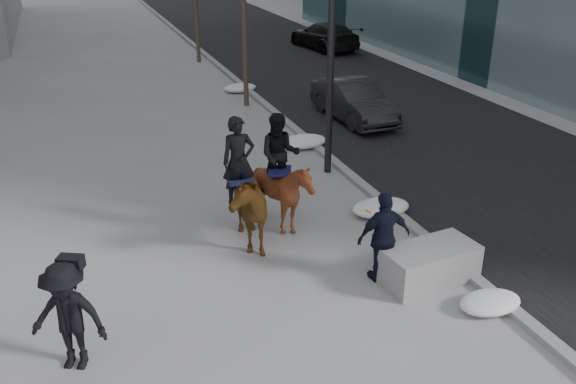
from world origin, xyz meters
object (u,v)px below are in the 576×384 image
object	(u,v)px
planter	(429,264)
car_near	(354,101)
mounted_right	(282,186)
mounted_left	(242,199)

from	to	relation	value
planter	car_near	bearing A→B (deg)	72.21
car_near	mounted_right	distance (m)	8.24
planter	mounted_left	xyz separation A→B (m)	(-2.80, 2.61, 0.64)
car_near	mounted_left	xyz separation A→B (m)	(-5.85, -6.89, 0.33)
mounted_left	mounted_right	xyz separation A→B (m)	(0.95, 0.26, 0.04)
car_near	mounted_left	world-z (taller)	mounted_left
planter	car_near	world-z (taller)	car_near
planter	mounted_right	size ratio (longest dim) A/B	0.69
mounted_left	planter	bearing A→B (deg)	-43.03
car_near	mounted_right	bearing A→B (deg)	-128.42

